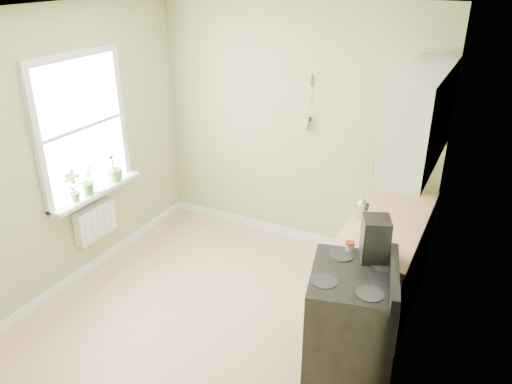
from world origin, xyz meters
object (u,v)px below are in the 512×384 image
at_px(stove, 350,322).
at_px(kettle, 361,208).
at_px(stand_mixer, 412,175).
at_px(coffee_maker, 375,240).

distance_m(stove, kettle, 1.08).
height_order(stove, stand_mixer, stand_mixer).
distance_m(stove, stand_mixer, 1.81).
distance_m(kettle, coffee_maker, 0.71).
xyz_separation_m(stove, coffee_maker, (0.06, 0.27, 0.61)).
xyz_separation_m(stove, kettle, (-0.23, 0.91, 0.53)).
bearing_deg(coffee_maker, kettle, 114.13).
bearing_deg(coffee_maker, stove, -102.37).
bearing_deg(coffee_maker, stand_mixer, 90.40).
xyz_separation_m(kettle, coffee_maker, (0.29, -0.64, 0.08)).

